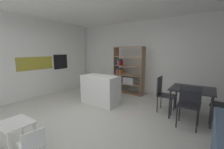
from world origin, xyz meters
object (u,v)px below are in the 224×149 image
Objects in this scene: child_table at (16,127)px; child_chair_right at (32,143)px; dining_table at (192,92)px; dining_chair_island_side at (163,91)px; open_bookshelf at (127,74)px; dining_chair_near at (189,102)px; built_in_oven at (61,62)px; kitchen_island at (101,90)px.

child_chair_right reaches higher than child_table.
dining_table is 1.01× the size of dining_chair_island_side.
open_bookshelf is 1.87× the size of dining_table.
open_bookshelf reaches higher than dining_chair_near.
child_chair_right is at bearing 159.95° from dining_chair_island_side.
built_in_oven is 3.83m from child_table.
built_in_oven reaches higher than dining_chair_near.
dining_chair_island_side is at bearing 146.07° from dining_chair_near.
dining_chair_island_side is (4.08, 0.22, -0.66)m from built_in_oven.
dining_chair_island_side is at bearing -179.85° from dining_table.
kitchen_island is 0.64× the size of open_bookshelf.
dining_chair_island_side reaches higher than kitchen_island.
open_bookshelf is 1.97m from dining_chair_island_side.
built_in_oven is 0.34× the size of open_bookshelf.
kitchen_island reaches higher than dining_table.
dining_chair_near is at bearing 155.48° from child_chair_right.
kitchen_island is at bearing -7.01° from built_in_oven.
open_bookshelf is 2.59m from dining_table.
dining_chair_near is (2.47, 0.04, 0.09)m from kitchen_island.
built_in_oven is 2.76m from open_bookshelf.
built_in_oven is 1.12× the size of child_table.
child_table is 3.39m from dining_chair_island_side.
dining_chair_near is at bearing -32.28° from open_bookshelf.
dining_chair_near reaches higher than child_chair_right.
child_table is (2.51, -2.78, -0.83)m from built_in_oven.
child_chair_right is 0.56× the size of dining_chair_island_side.
dining_table is at bearing 159.81° from child_chair_right.
open_bookshelf is 3.31× the size of child_table.
child_chair_right is 3.09m from dining_chair_near.
built_in_oven reaches higher than child_table.
open_bookshelf is 4.05m from child_table.
dining_chair_island_side is (1.67, -1.03, -0.19)m from open_bookshelf.
child_table is at bearing -127.21° from dining_table.
dining_chair_island_side is at bearing 170.80° from child_chair_right.
dining_table is 1.10× the size of dining_chair_near.
child_chair_right is at bearing -0.97° from child_table.
dining_chair_near is at bearing 48.05° from child_table.
open_bookshelf reaches higher than dining_chair_island_side.
dining_chair_island_side reaches higher than child_table.
open_bookshelf is at bearing 156.48° from dining_table.
dining_chair_island_side is at bearing 62.26° from child_table.
child_chair_right is 0.61× the size of dining_chair_near.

